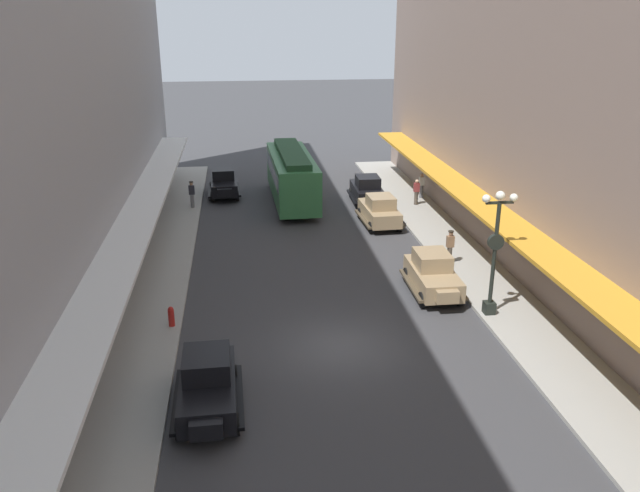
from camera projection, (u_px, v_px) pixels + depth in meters
name	position (u px, v px, depth m)	size (l,w,h in m)	color
ground_plane	(340.00, 346.00, 23.74)	(200.00, 200.00, 0.00)	#38383A
sidewalk_left	(134.00, 357.00, 22.82)	(3.00, 60.00, 0.15)	#99968E
sidewalk_right	(532.00, 332.00, 24.61)	(3.00, 60.00, 0.15)	#99968E
parked_car_0	(433.00, 273.00, 27.95)	(2.19, 4.28, 1.84)	#997F5B
parked_car_1	(380.00, 210.00, 36.93)	(2.27, 4.31, 1.84)	#997F5B
parked_car_2	(367.00, 189.00, 41.30)	(2.23, 4.29, 1.84)	black
parked_car_3	(223.00, 182.00, 42.93)	(2.30, 4.32, 1.84)	black
parked_car_4	(208.00, 383.00, 19.65)	(2.20, 4.28, 1.84)	black
streetcar	(292.00, 174.00, 41.03)	(2.73, 9.66, 3.46)	#33723F
lamp_post_with_clock	(495.00, 248.00, 25.04)	(1.42, 0.44, 5.16)	black
fire_hydrant	(171.00, 316.00, 24.83)	(0.24, 0.24, 0.82)	#B21E19
pedestrian_0	(192.00, 194.00, 39.88)	(0.36, 0.28, 1.67)	slate
pedestrian_1	(422.00, 185.00, 41.97)	(0.36, 0.24, 1.64)	slate
pedestrian_2	(450.00, 247.00, 30.91)	(0.36, 0.28, 1.67)	#4C4238
pedestrian_3	(416.00, 192.00, 40.49)	(0.36, 0.24, 1.64)	#4C4238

